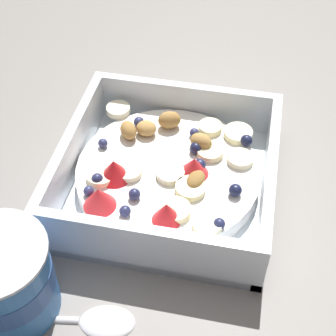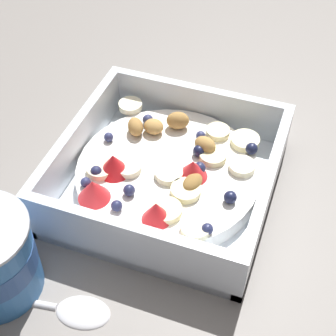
% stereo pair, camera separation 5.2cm
% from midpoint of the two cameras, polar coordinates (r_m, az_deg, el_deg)
% --- Properties ---
extents(ground_plane, '(2.40, 2.40, 0.00)m').
position_cam_midpoint_polar(ground_plane, '(0.52, -1.22, -3.87)').
color(ground_plane, gray).
extents(fruit_bowl, '(0.21, 0.21, 0.06)m').
position_cam_midpoint_polar(fruit_bowl, '(0.52, -2.91, -0.92)').
color(fruit_bowl, white).
rests_on(fruit_bowl, ground).
extents(spoon, '(0.05, 0.17, 0.01)m').
position_cam_midpoint_polar(spoon, '(0.46, -13.63, -16.29)').
color(spoon, silver).
rests_on(spoon, ground).
extents(yogurt_cup, '(0.08, 0.08, 0.08)m').
position_cam_midpoint_polar(yogurt_cup, '(0.45, -21.13, -11.81)').
color(yogurt_cup, '#3370B7').
rests_on(yogurt_cup, ground).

